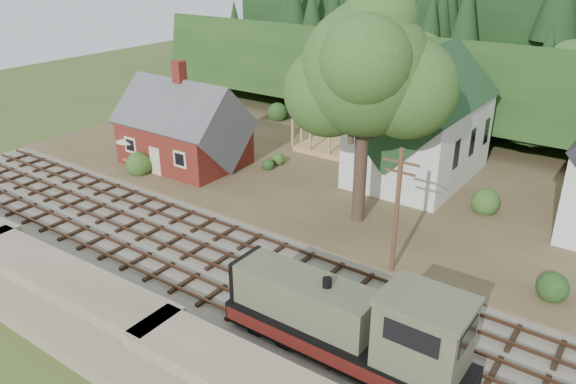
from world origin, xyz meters
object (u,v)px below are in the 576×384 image
Objects in this scene: car_green at (161,138)px; patio_set at (129,139)px; locomotive at (353,326)px; car_blue at (215,161)px.

patio_set is (1.81, -5.22, 1.59)m from car_green.
locomotive is 3.78× the size of car_blue.
locomotive is at bearing -53.14° from car_blue.
car_green is 5.75m from patio_set.
car_green is (-8.46, 1.56, 0.07)m from car_blue.
patio_set is at bearing 158.92° from locomotive.
car_blue is 8.61m from car_green.
car_green is (-30.53, 16.29, -1.21)m from locomotive.
car_blue is at bearing 28.76° from patio_set.
car_green reaches higher than car_blue.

